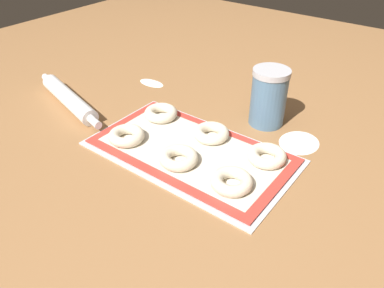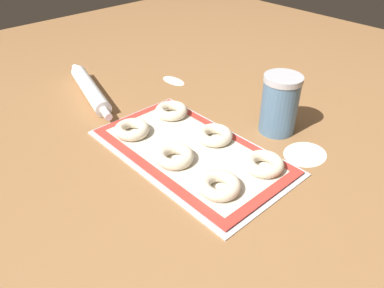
{
  "view_description": "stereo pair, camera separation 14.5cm",
  "coord_description": "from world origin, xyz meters",
  "px_view_note": "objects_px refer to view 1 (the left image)",
  "views": [
    {
      "loc": [
        0.47,
        -0.64,
        0.58
      ],
      "look_at": [
        -0.01,
        0.0,
        0.03
      ],
      "focal_mm": 35.0,
      "sensor_mm": 36.0,
      "label": 1
    },
    {
      "loc": [
        0.58,
        -0.54,
        0.58
      ],
      "look_at": [
        -0.01,
        0.0,
        0.03
      ],
      "focal_mm": 35.0,
      "sensor_mm": 36.0,
      "label": 2
    }
  ],
  "objects_px": {
    "bagel_back_left": "(161,113)",
    "bagel_back_right": "(267,156)",
    "bagel_front_left": "(127,136)",
    "bagel_front_center": "(178,158)",
    "baking_tray": "(192,151)",
    "bagel_front_right": "(232,181)",
    "flour_canister": "(269,97)",
    "bagel_back_center": "(210,133)",
    "rolling_pin": "(69,98)"
  },
  "relations": [
    {
      "from": "bagel_front_center",
      "to": "bagel_back_right",
      "type": "xyz_separation_m",
      "value": [
        0.17,
        0.14,
        0.0
      ]
    },
    {
      "from": "rolling_pin",
      "to": "bagel_front_right",
      "type": "bearing_deg",
      "value": -3.07
    },
    {
      "from": "bagel_front_left",
      "to": "bagel_back_left",
      "type": "bearing_deg",
      "value": 92.5
    },
    {
      "from": "baking_tray",
      "to": "rolling_pin",
      "type": "height_order",
      "value": "rolling_pin"
    },
    {
      "from": "bagel_back_left",
      "to": "bagel_back_center",
      "type": "bearing_deg",
      "value": -0.11
    },
    {
      "from": "baking_tray",
      "to": "bagel_back_left",
      "type": "bearing_deg",
      "value": 156.72
    },
    {
      "from": "bagel_front_center",
      "to": "bagel_front_right",
      "type": "xyz_separation_m",
      "value": [
        0.15,
        0.0,
        0.0
      ]
    },
    {
      "from": "baking_tray",
      "to": "bagel_front_right",
      "type": "relative_size",
      "value": 5.48
    },
    {
      "from": "flour_canister",
      "to": "baking_tray",
      "type": "bearing_deg",
      "value": -108.52
    },
    {
      "from": "bagel_front_right",
      "to": "bagel_front_center",
      "type": "bearing_deg",
      "value": -178.95
    },
    {
      "from": "bagel_front_left",
      "to": "bagel_back_left",
      "type": "height_order",
      "value": "same"
    },
    {
      "from": "bagel_front_center",
      "to": "bagel_back_center",
      "type": "relative_size",
      "value": 1.0
    },
    {
      "from": "bagel_back_left",
      "to": "bagel_back_right",
      "type": "xyz_separation_m",
      "value": [
        0.35,
        -0.0,
        0.0
      ]
    },
    {
      "from": "baking_tray",
      "to": "bagel_front_left",
      "type": "relative_size",
      "value": 5.48
    },
    {
      "from": "baking_tray",
      "to": "bagel_back_right",
      "type": "bearing_deg",
      "value": 21.48
    },
    {
      "from": "bagel_front_right",
      "to": "rolling_pin",
      "type": "distance_m",
      "value": 0.63
    },
    {
      "from": "bagel_front_center",
      "to": "flour_canister",
      "type": "relative_size",
      "value": 0.58
    },
    {
      "from": "bagel_front_left",
      "to": "bagel_front_center",
      "type": "distance_m",
      "value": 0.17
    },
    {
      "from": "bagel_front_right",
      "to": "baking_tray",
      "type": "bearing_deg",
      "value": 158.03
    },
    {
      "from": "flour_canister",
      "to": "bagel_front_right",
      "type": "bearing_deg",
      "value": -76.05
    },
    {
      "from": "bagel_back_left",
      "to": "flour_canister",
      "type": "distance_m",
      "value": 0.32
    },
    {
      "from": "flour_canister",
      "to": "bagel_back_center",
      "type": "bearing_deg",
      "value": -113.56
    },
    {
      "from": "bagel_front_right",
      "to": "bagel_back_right",
      "type": "distance_m",
      "value": 0.14
    },
    {
      "from": "bagel_front_right",
      "to": "flour_canister",
      "type": "distance_m",
      "value": 0.33
    },
    {
      "from": "bagel_back_right",
      "to": "rolling_pin",
      "type": "distance_m",
      "value": 0.65
    },
    {
      "from": "bagel_front_center",
      "to": "bagel_back_center",
      "type": "height_order",
      "value": "same"
    },
    {
      "from": "flour_canister",
      "to": "rolling_pin",
      "type": "distance_m",
      "value": 0.62
    },
    {
      "from": "baking_tray",
      "to": "bagel_back_center",
      "type": "distance_m",
      "value": 0.08
    },
    {
      "from": "bagel_front_center",
      "to": "bagel_back_right",
      "type": "bearing_deg",
      "value": 39.08
    },
    {
      "from": "bagel_front_right",
      "to": "bagel_back_right",
      "type": "xyz_separation_m",
      "value": [
        0.02,
        0.14,
        0.0
      ]
    },
    {
      "from": "bagel_front_center",
      "to": "rolling_pin",
      "type": "bearing_deg",
      "value": 175.6
    },
    {
      "from": "bagel_back_center",
      "to": "flour_canister",
      "type": "xyz_separation_m",
      "value": [
        0.08,
        0.18,
        0.06
      ]
    },
    {
      "from": "bagel_front_center",
      "to": "bagel_front_right",
      "type": "height_order",
      "value": "same"
    },
    {
      "from": "baking_tray",
      "to": "bagel_back_right",
      "type": "distance_m",
      "value": 0.19
    },
    {
      "from": "bagel_front_center",
      "to": "bagel_front_right",
      "type": "distance_m",
      "value": 0.15
    },
    {
      "from": "bagel_back_center",
      "to": "bagel_front_right",
      "type": "bearing_deg",
      "value": -41.67
    },
    {
      "from": "baking_tray",
      "to": "bagel_front_left",
      "type": "height_order",
      "value": "bagel_front_left"
    },
    {
      "from": "bagel_front_right",
      "to": "flour_canister",
      "type": "relative_size",
      "value": 0.58
    },
    {
      "from": "bagel_back_center",
      "to": "flour_canister",
      "type": "distance_m",
      "value": 0.2
    },
    {
      "from": "flour_canister",
      "to": "bagel_back_left",
      "type": "bearing_deg",
      "value": -145.21
    },
    {
      "from": "bagel_front_center",
      "to": "rolling_pin",
      "type": "xyz_separation_m",
      "value": [
        -0.47,
        0.04,
        -0.0
      ]
    },
    {
      "from": "bagel_front_left",
      "to": "flour_canister",
      "type": "distance_m",
      "value": 0.41
    },
    {
      "from": "bagel_back_left",
      "to": "bagel_back_right",
      "type": "height_order",
      "value": "same"
    },
    {
      "from": "bagel_front_left",
      "to": "bagel_back_center",
      "type": "xyz_separation_m",
      "value": [
        0.17,
        0.15,
        0.0
      ]
    },
    {
      "from": "bagel_back_right",
      "to": "flour_canister",
      "type": "bearing_deg",
      "value": 118.08
    },
    {
      "from": "bagel_front_left",
      "to": "bagel_back_right",
      "type": "xyz_separation_m",
      "value": [
        0.34,
        0.15,
        0.0
      ]
    },
    {
      "from": "bagel_back_right",
      "to": "flour_canister",
      "type": "distance_m",
      "value": 0.21
    },
    {
      "from": "bagel_back_left",
      "to": "rolling_pin",
      "type": "relative_size",
      "value": 0.24
    },
    {
      "from": "bagel_back_left",
      "to": "bagel_back_center",
      "type": "distance_m",
      "value": 0.18
    },
    {
      "from": "bagel_back_center",
      "to": "rolling_pin",
      "type": "distance_m",
      "value": 0.48
    }
  ]
}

